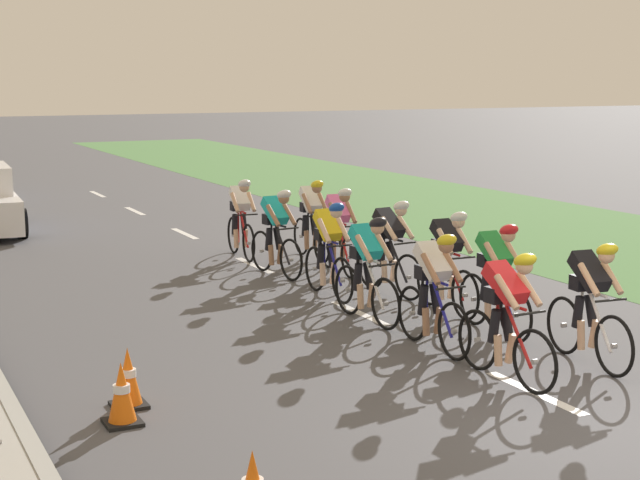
{
  "coord_description": "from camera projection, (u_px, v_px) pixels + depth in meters",
  "views": [
    {
      "loc": [
        -6.56,
        -6.61,
        3.41
      ],
      "look_at": [
        -0.56,
        5.52,
        1.1
      ],
      "focal_mm": 53.96,
      "sensor_mm": 36.0,
      "label": 1
    }
  ],
  "objects": [
    {
      "name": "cyclist_tenth",
      "position": [
        339.0,
        229.0,
        16.73
      ],
      "size": [
        0.44,
        1.72,
        1.56
      ],
      "color": "black",
      "rests_on": "ground"
    },
    {
      "name": "cyclist_seventh",
      "position": [
        329.0,
        248.0,
        14.87
      ],
      "size": [
        0.42,
        1.72,
        1.56
      ],
      "color": "black",
      "rests_on": "ground"
    },
    {
      "name": "cyclist_fourth",
      "position": [
        496.0,
        276.0,
        12.76
      ],
      "size": [
        0.43,
        1.72,
        1.56
      ],
      "color": "black",
      "rests_on": "ground"
    },
    {
      "name": "cyclist_eighth",
      "position": [
        391.0,
        246.0,
        15.07
      ],
      "size": [
        0.45,
        1.72,
        1.56
      ],
      "color": "black",
      "rests_on": "ground"
    },
    {
      "name": "cyclist_ninth",
      "position": [
        276.0,
        231.0,
        16.48
      ],
      "size": [
        0.45,
        1.72,
        1.56
      ],
      "color": "black",
      "rests_on": "ground"
    },
    {
      "name": "traffic_cone_far",
      "position": [
        122.0,
        394.0,
        9.48
      ],
      "size": [
        0.36,
        0.36,
        0.64
      ],
      "color": "black",
      "rests_on": "ground"
    },
    {
      "name": "cyclist_sixth",
      "position": [
        448.0,
        260.0,
        13.91
      ],
      "size": [
        0.43,
        1.72,
        1.56
      ],
      "color": "black",
      "rests_on": "ground"
    },
    {
      "name": "cyclist_fifth",
      "position": [
        367.0,
        267.0,
        13.37
      ],
      "size": [
        0.43,
        1.72,
        1.56
      ],
      "color": "black",
      "rests_on": "ground"
    },
    {
      "name": "cyclist_twelfth",
      "position": [
        312.0,
        218.0,
        17.99
      ],
      "size": [
        0.43,
        1.72,
        1.56
      ],
      "color": "black",
      "rests_on": "ground"
    },
    {
      "name": "traffic_cone_mid",
      "position": [
        128.0,
        378.0,
        9.98
      ],
      "size": [
        0.36,
        0.36,
        0.64
      ],
      "color": "black",
      "rests_on": "ground"
    },
    {
      "name": "cyclist_lead",
      "position": [
        507.0,
        314.0,
        10.73
      ],
      "size": [
        0.42,
        1.72,
        1.56
      ],
      "color": "black",
      "rests_on": "ground"
    },
    {
      "name": "cyclist_third",
      "position": [
        434.0,
        289.0,
        11.98
      ],
      "size": [
        0.42,
        1.72,
        1.56
      ],
      "color": "black",
      "rests_on": "ground"
    },
    {
      "name": "grass_verge",
      "position": [
        455.0,
        209.0,
        24.96
      ],
      "size": [
        7.0,
        60.0,
        0.01
      ],
      "primitive_type": "cube",
      "color": "#4C7F42",
      "rests_on": "ground"
    },
    {
      "name": "cyclist_second",
      "position": [
        591.0,
        301.0,
        11.35
      ],
      "size": [
        0.45,
        1.72,
        1.56
      ],
      "color": "black",
      "rests_on": "ground"
    },
    {
      "name": "lane_markings_centre",
      "position": [
        254.0,
        265.0,
        17.55
      ],
      "size": [
        0.14,
        25.6,
        0.01
      ],
      "color": "white",
      "rests_on": "ground"
    },
    {
      "name": "ground_plane",
      "position": [
        625.0,
        434.0,
        9.28
      ],
      "size": [
        160.0,
        160.0,
        0.0
      ],
      "primitive_type": "plane",
      "color": "#4C4C51"
    },
    {
      "name": "cyclist_eleventh",
      "position": [
        241.0,
        217.0,
        18.14
      ],
      "size": [
        0.44,
        1.72,
        1.56
      ],
      "color": "black",
      "rests_on": "ground"
    }
  ]
}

